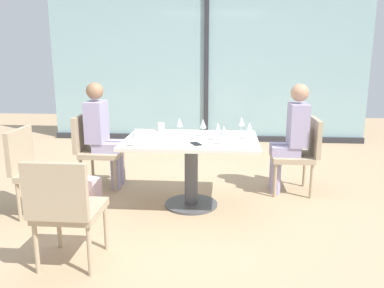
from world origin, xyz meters
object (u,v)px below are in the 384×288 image
chair_far_left (94,147)px  coffee_cup (161,127)px  wine_glass_3 (135,133)px  person_far_right (292,133)px  wine_glass_6 (218,128)px  dining_table_main (191,155)px  wine_glass_5 (179,123)px  wine_glass_0 (241,122)px  handbag_0 (87,190)px  wine_glass_4 (249,127)px  chair_front_left (65,206)px  chair_side_end (36,167)px  wine_glass_1 (224,131)px  cell_phone_on_table (196,144)px  person_far_left (102,130)px  wine_glass_2 (203,124)px  chair_far_right (301,151)px

chair_far_left → coffee_cup: size_ratio=9.67×
wine_glass_3 → chair_far_left: bearing=128.3°
person_far_right → wine_glass_6: size_ratio=6.81×
dining_table_main → wine_glass_5: wine_glass_5 is taller
wine_glass_0 → handbag_0: (-1.67, -0.30, -0.72)m
wine_glass_4 → wine_glass_6: (-0.32, -0.07, 0.00)m
chair_front_left → wine_glass_5: size_ratio=4.70×
coffee_cup → person_far_right: bearing=4.9°
chair_side_end → wine_glass_1: bearing=3.4°
wine_glass_6 → cell_phone_on_table: wine_glass_6 is taller
chair_far_left → wine_glass_5: size_ratio=4.70×
wine_glass_1 → wine_glass_3: size_ratio=1.00×
wine_glass_3 → chair_side_end: bearing=177.3°
person_far_left → dining_table_main: bearing=-25.2°
dining_table_main → chair_side_end: size_ratio=1.57×
dining_table_main → chair_front_left: chair_front_left is taller
wine_glass_1 → wine_glass_3: bearing=-169.2°
wine_glass_2 → coffee_cup: (-0.49, 0.26, -0.09)m
wine_glass_4 → coffee_cup: size_ratio=2.06×
wine_glass_5 → cell_phone_on_table: wine_glass_5 is taller
person_far_left → wine_glass_0: 1.65m
wine_glass_3 → wine_glass_5: 0.68m
wine_glass_6 → handbag_0: size_ratio=0.62×
chair_front_left → wine_glass_6: 1.69m
dining_table_main → chair_far_right: chair_far_right is taller
wine_glass_5 → chair_far_left: bearing=162.7°
chair_far_right → wine_glass_6: 1.17m
wine_glass_4 → coffee_cup: bearing=157.7°
person_far_left → chair_side_end: bearing=-115.1°
chair_far_left → wine_glass_1: size_ratio=4.70×
wine_glass_2 → wine_glass_4: (0.48, -0.13, 0.00)m
person_far_right → wine_glass_6: 1.04m
chair_side_end → chair_front_left: size_ratio=1.00×
coffee_cup → handbag_0: bearing=-153.1°
wine_glass_2 → handbag_0: size_ratio=0.62×
dining_table_main → cell_phone_on_table: size_ratio=9.48×
wine_glass_1 → wine_glass_6: size_ratio=1.00×
chair_front_left → handbag_0: 1.40m
wine_glass_3 → handbag_0: bearing=148.6°
wine_glass_2 → wine_glass_4: size_ratio=1.00×
wine_glass_0 → wine_glass_2: same height
chair_front_left → handbag_0: bearing=103.9°
chair_far_left → dining_table_main: bearing=-23.2°
wine_glass_0 → coffee_cup: (-0.90, 0.09, -0.09)m
person_far_left → chair_far_left: bearing=180.0°
chair_far_left → wine_glass_5: wine_glass_5 is taller
person_far_right → person_far_left: bearing=180.0°
chair_far_right → wine_glass_2: size_ratio=4.70×
chair_front_left → wine_glass_5: wine_glass_5 is taller
person_far_right → cell_phone_on_table: bearing=-143.9°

